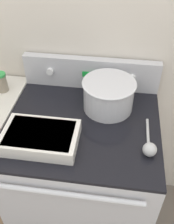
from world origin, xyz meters
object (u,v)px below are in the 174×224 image
object	(u,v)px
mixing_bowl	(109,94)
ladle	(149,147)
spice_jar_green_cap	(1,82)
casserole_dish	(40,137)

from	to	relation	value
mixing_bowl	ladle	size ratio (longest dim) A/B	1.09
mixing_bowl	spice_jar_green_cap	distance (m)	0.61
casserole_dish	mixing_bowl	bearing A→B (deg)	46.27
ladle	spice_jar_green_cap	distance (m)	0.89
mixing_bowl	ladle	xyz separation A→B (m)	(0.21, -0.29, -0.06)
ladle	spice_jar_green_cap	world-z (taller)	spice_jar_green_cap
casserole_dish	spice_jar_green_cap	bearing A→B (deg)	132.48
spice_jar_green_cap	casserole_dish	bearing A→B (deg)	-47.52
casserole_dish	spice_jar_green_cap	distance (m)	0.48
ladle	casserole_dish	bearing A→B (deg)	-178.29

